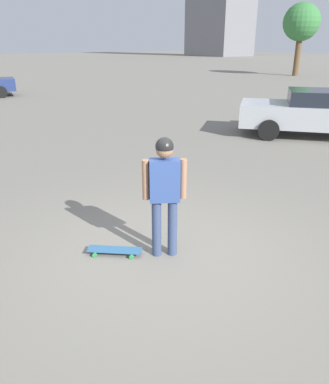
{
  "coord_description": "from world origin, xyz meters",
  "views": [
    {
      "loc": [
        -3.01,
        -3.4,
        2.74
      ],
      "look_at": [
        0.0,
        0.0,
        0.94
      ],
      "focal_mm": 35.0,
      "sensor_mm": 36.0,
      "label": 1
    }
  ],
  "objects": [
    {
      "name": "tree_distant",
      "position": [
        29.47,
        15.36,
        4.39
      ],
      "size": [
        3.15,
        3.15,
        6.05
      ],
      "color": "brown",
      "rests_on": "ground_plane"
    },
    {
      "name": "skateboard",
      "position": [
        -0.52,
        0.46,
        0.06
      ],
      "size": [
        0.65,
        0.68,
        0.07
      ],
      "rotation": [
        0.0,
        0.0,
        2.32
      ],
      "color": "#336693",
      "rests_on": "ground_plane"
    },
    {
      "name": "person",
      "position": [
        0.0,
        0.0,
        1.02
      ],
      "size": [
        0.48,
        0.4,
        1.66
      ],
      "rotation": [
        0.0,
        0.0,
        -0.64
      ],
      "color": "#38476B",
      "rests_on": "ground_plane"
    },
    {
      "name": "ground_plane",
      "position": [
        0.0,
        0.0,
        0.0
      ],
      "size": [
        220.0,
        220.0,
        0.0
      ],
      "primitive_type": "plane",
      "color": "gray"
    },
    {
      "name": "car_parked_near",
      "position": [
        8.33,
        2.14,
        0.75
      ],
      "size": [
        4.2,
        4.97,
        1.42
      ],
      "rotation": [
        0.0,
        0.0,
        2.17
      ],
      "color": "#ADB2B7",
      "rests_on": "ground_plane"
    }
  ]
}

